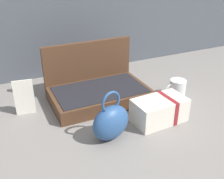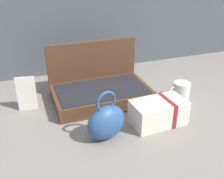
# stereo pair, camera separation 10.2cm
# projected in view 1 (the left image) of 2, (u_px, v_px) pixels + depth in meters

# --- Properties ---
(ground_plane) EXTENTS (6.00, 6.00, 0.00)m
(ground_plane) POSITION_uv_depth(u_px,v_px,m) (113.00, 110.00, 1.35)
(ground_plane) COLOR slate
(open_suitcase) EXTENTS (0.50, 0.32, 0.28)m
(open_suitcase) POSITION_uv_depth(u_px,v_px,m) (97.00, 88.00, 1.43)
(open_suitcase) COLOR #4C301E
(open_suitcase) RESTS_ON ground_plane
(teal_pouch_handbag) EXTENTS (0.19, 0.14, 0.22)m
(teal_pouch_handbag) POSITION_uv_depth(u_px,v_px,m) (111.00, 122.00, 1.11)
(teal_pouch_handbag) COLOR #284C7F
(teal_pouch_handbag) RESTS_ON ground_plane
(cream_toiletry_bag) EXTENTS (0.25, 0.15, 0.12)m
(cream_toiletry_bag) POSITION_uv_depth(u_px,v_px,m) (160.00, 110.00, 1.24)
(cream_toiletry_bag) COLOR silver
(cream_toiletry_bag) RESTS_ON ground_plane
(coffee_mug) EXTENTS (0.13, 0.09, 0.09)m
(coffee_mug) POSITION_uv_depth(u_px,v_px,m) (177.00, 88.00, 1.46)
(coffee_mug) COLOR silver
(coffee_mug) RESTS_ON ground_plane
(info_card_left) EXTENTS (0.09, 0.02, 0.18)m
(info_card_left) POSITION_uv_depth(u_px,v_px,m) (24.00, 97.00, 1.28)
(info_card_left) COLOR silver
(info_card_left) RESTS_ON ground_plane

